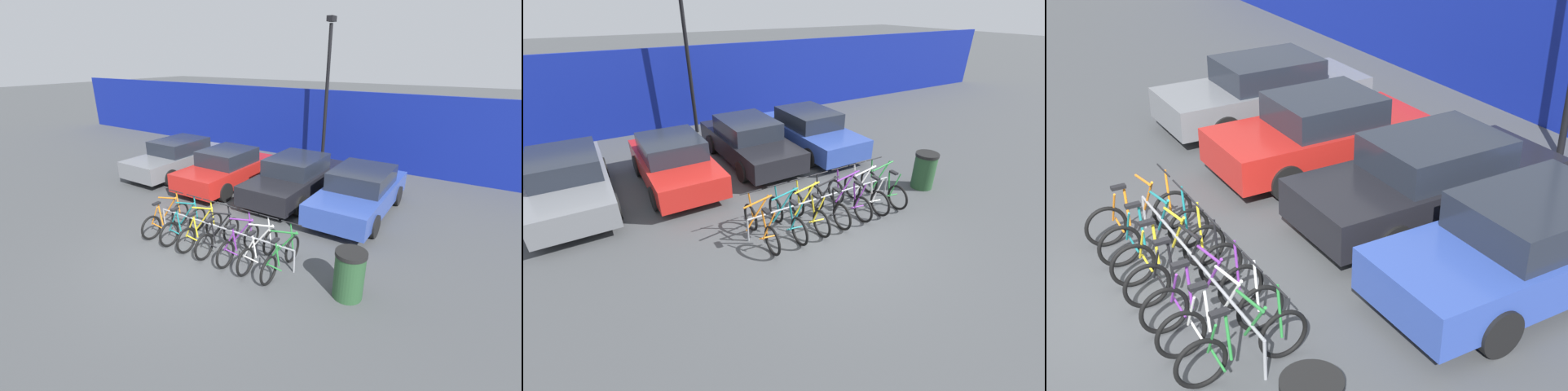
# 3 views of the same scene
# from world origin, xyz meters

# --- Properties ---
(ground_plane) EXTENTS (120.00, 120.00, 0.00)m
(ground_plane) POSITION_xyz_m (0.00, 0.00, 0.00)
(ground_plane) COLOR #424447
(hoarding_wall) EXTENTS (36.00, 0.16, 3.17)m
(hoarding_wall) POSITION_xyz_m (0.00, 9.50, 1.58)
(hoarding_wall) COLOR navy
(hoarding_wall) RESTS_ON ground
(bike_rack) EXTENTS (4.17, 0.04, 0.57)m
(bike_rack) POSITION_xyz_m (0.27, 0.68, 0.49)
(bike_rack) COLOR gray
(bike_rack) RESTS_ON ground
(bicycle_orange) EXTENTS (0.68, 1.71, 1.05)m
(bicycle_orange) POSITION_xyz_m (-1.55, 0.53, 0.38)
(bicycle_orange) COLOR black
(bicycle_orange) RESTS_ON ground
(bicycle_teal) EXTENTS (0.68, 1.71, 1.05)m
(bicycle_teal) POSITION_xyz_m (-0.88, 0.53, 0.38)
(bicycle_teal) COLOR black
(bicycle_teal) RESTS_ON ground
(bicycle_yellow) EXTENTS (0.68, 1.71, 1.05)m
(bicycle_yellow) POSITION_xyz_m (-0.29, 0.53, 0.38)
(bicycle_yellow) COLOR black
(bicycle_yellow) RESTS_ON ground
(bicycle_black) EXTENTS (0.68, 1.71, 1.05)m
(bicycle_black) POSITION_xyz_m (0.29, 0.53, 0.38)
(bicycle_black) COLOR black
(bicycle_black) RESTS_ON ground
(bicycle_purple) EXTENTS (0.68, 1.71, 1.05)m
(bicycle_purple) POSITION_xyz_m (0.93, 0.53, 0.38)
(bicycle_purple) COLOR black
(bicycle_purple) RESTS_ON ground
(bicycle_white) EXTENTS (0.68, 1.71, 1.05)m
(bicycle_white) POSITION_xyz_m (1.48, 0.53, 0.38)
(bicycle_white) COLOR black
(bicycle_white) RESTS_ON ground
(bicycle_green) EXTENTS (0.68, 1.71, 1.05)m
(bicycle_green) POSITION_xyz_m (2.08, 0.53, 0.38)
(bicycle_green) COLOR black
(bicycle_green) RESTS_ON ground
(car_grey) EXTENTS (1.91, 4.43, 1.40)m
(car_grey) POSITION_xyz_m (-5.03, 4.48, 0.69)
(car_grey) COLOR slate
(car_grey) RESTS_ON ground
(car_red) EXTENTS (1.91, 4.02, 1.40)m
(car_red) POSITION_xyz_m (-2.39, 4.28, 0.69)
(car_red) COLOR red
(car_red) RESTS_ON ground
(car_black) EXTENTS (1.91, 4.47, 1.40)m
(car_black) POSITION_xyz_m (0.19, 4.76, 0.69)
(car_black) COLOR black
(car_black) RESTS_ON ground
(car_blue) EXTENTS (1.91, 4.50, 1.40)m
(car_blue) POSITION_xyz_m (2.48, 4.63, 0.69)
(car_blue) COLOR #2D479E
(car_blue) RESTS_ON ground
(lamp_post) EXTENTS (0.24, 0.44, 5.95)m
(lamp_post) POSITION_xyz_m (-0.42, 8.50, 3.32)
(lamp_post) COLOR black
(lamp_post) RESTS_ON ground
(trash_bin) EXTENTS (0.63, 0.63, 1.03)m
(trash_bin) POSITION_xyz_m (3.63, 0.52, 0.52)
(trash_bin) COLOR #234728
(trash_bin) RESTS_ON ground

